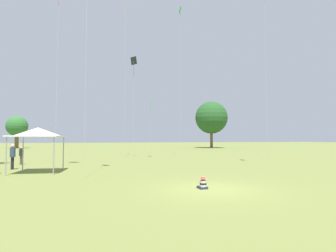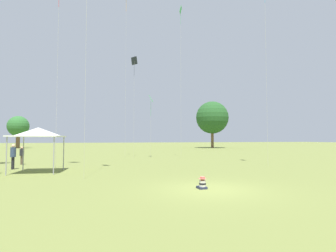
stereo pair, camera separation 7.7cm
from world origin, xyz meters
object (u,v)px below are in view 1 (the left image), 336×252
(canopy_tent, at_px, (38,132))
(distant_tree_0, at_px, (211,118))
(kite_3, at_px, (180,20))
(person_standing_2, at_px, (13,154))
(kite_4, at_px, (126,6))
(kite_6, at_px, (134,65))
(seated_toddler, at_px, (203,183))
(distant_tree_1, at_px, (17,126))
(person_standing_0, at_px, (21,154))
(kite_1, at_px, (150,100))

(canopy_tent, distance_m, distant_tree_0, 51.40)
(kite_3, xyz_separation_m, distant_tree_0, (18.63, 29.56, -9.11))
(canopy_tent, bearing_deg, person_standing_2, 130.97)
(kite_4, xyz_separation_m, kite_6, (0.99, -0.26, -7.19))
(kite_4, bearing_deg, distant_tree_0, 5.25)
(kite_6, bearing_deg, canopy_tent, 153.80)
(seated_toddler, distance_m, distant_tree_1, 63.59)
(distant_tree_0, bearing_deg, kite_6, -130.87)
(person_standing_0, xyz_separation_m, distant_tree_1, (-10.99, 45.14, 4.29))
(kite_3, bearing_deg, kite_1, -38.36)
(canopy_tent, bearing_deg, kite_3, 36.64)
(kite_6, bearing_deg, kite_1, -102.76)
(seated_toddler, height_order, kite_6, kite_6)
(distant_tree_1, bearing_deg, kite_3, -56.77)
(person_standing_0, height_order, person_standing_2, person_standing_2)
(seated_toddler, xyz_separation_m, person_standing_0, (-10.41, 14.53, 0.68))
(kite_4, relative_size, kite_6, 1.67)
(person_standing_2, height_order, canopy_tent, canopy_tent)
(distant_tree_0, bearing_deg, kite_4, -132.28)
(seated_toddler, xyz_separation_m, kite_1, (2.13, 19.69, 6.57))
(person_standing_2, bearing_deg, kite_6, 109.08)
(kite_4, distance_m, distant_tree_1, 46.04)
(canopy_tent, relative_size, kite_3, 0.18)
(kite_1, bearing_deg, seated_toddler, -121.20)
(distant_tree_1, bearing_deg, distant_tree_0, -14.24)
(canopy_tent, xyz_separation_m, kite_4, (7.34, 12.29, 15.78))
(kite_3, distance_m, kite_6, 7.80)
(distant_tree_1, bearing_deg, kite_4, -62.12)
(person_standing_2, relative_size, kite_1, 0.24)
(person_standing_2, xyz_separation_m, kite_6, (10.35, 9.70, 10.13))
(seated_toddler, height_order, kite_3, kite_3)
(seated_toddler, relative_size, canopy_tent, 0.16)
(person_standing_0, distance_m, distant_tree_1, 46.66)
(seated_toddler, xyz_separation_m, canopy_tent, (-8.11, 8.40, 2.40))
(person_standing_0, relative_size, kite_6, 0.13)
(distant_tree_0, bearing_deg, canopy_tent, -129.10)
(kite_4, bearing_deg, kite_6, -56.95)
(kite_1, distance_m, kite_6, 4.87)
(kite_3, bearing_deg, canopy_tent, 16.73)
(canopy_tent, distance_m, kite_6, 16.96)
(kite_4, distance_m, distant_tree_0, 38.64)
(kite_3, relative_size, kite_4, 0.90)
(kite_1, relative_size, distant_tree_1, 0.96)
(person_standing_0, distance_m, canopy_tent, 6.77)
(canopy_tent, relative_size, distant_tree_1, 0.43)
(person_standing_0, height_order, kite_4, kite_4)
(person_standing_2, relative_size, kite_6, 0.15)
(canopy_tent, bearing_deg, distant_tree_0, 50.90)
(kite_4, height_order, distant_tree_0, kite_4)
(kite_1, bearing_deg, canopy_tent, -157.23)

